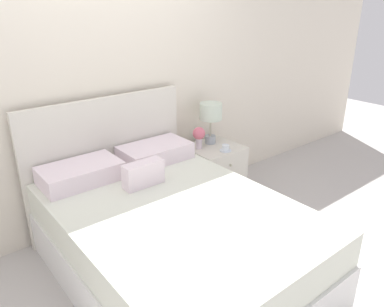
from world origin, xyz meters
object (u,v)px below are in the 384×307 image
Objects in this scene: bed at (169,234)px; flower_vase at (199,135)px; table_lamp at (211,114)px; teacup at (226,148)px; nightstand at (213,172)px.

bed reaches higher than flower_vase.
table_lamp is (1.07, 0.77, 0.53)m from bed.
nightstand is at bearing 94.74° from teacup.
table_lamp is at bearing 35.77° from bed.
bed is 1.19m from teacup.
teacup is at bearing -53.70° from flower_vase.
nightstand is 0.43m from flower_vase.
nightstand is at bearing 33.06° from bed.
nightstand is at bearing -22.71° from flower_vase.
bed is 4.82× the size of table_lamp.
table_lamp is 0.25m from flower_vase.
bed is at bearing -140.53° from flower_vase.
flower_vase is (0.89, 0.73, 0.36)m from bed.
table_lamp is at bearing 11.99° from flower_vase.
bed reaches higher than nightstand.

